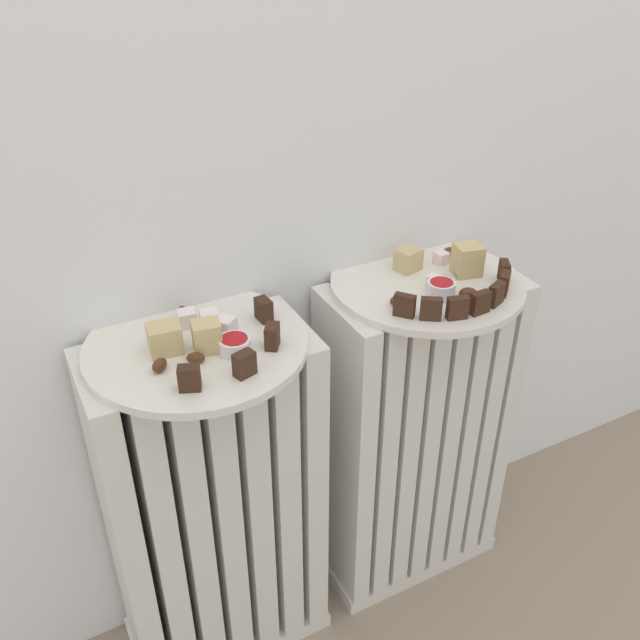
{
  "coord_description": "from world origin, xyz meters",
  "views": [
    {
      "loc": [
        -0.4,
        -0.5,
        1.16
      ],
      "look_at": [
        0.0,
        0.28,
        0.62
      ],
      "focal_mm": 38.62,
      "sensor_mm": 36.0,
      "label": 1
    }
  ],
  "objects_px": {
    "jam_bowl_left": "(235,344)",
    "radiator_left": "(215,510)",
    "fork": "(453,287)",
    "radiator_right": "(412,437)",
    "plate_left": "(196,345)",
    "jam_bowl_right": "(441,288)",
    "plate_right": "(427,283)"
  },
  "relations": [
    {
      "from": "jam_bowl_left",
      "to": "radiator_right",
      "type": "bearing_deg",
      "value": 7.71
    },
    {
      "from": "jam_bowl_left",
      "to": "plate_left",
      "type": "bearing_deg",
      "value": 129.94
    },
    {
      "from": "radiator_left",
      "to": "plate_right",
      "type": "relative_size",
      "value": 2.02
    },
    {
      "from": "jam_bowl_right",
      "to": "radiator_right",
      "type": "bearing_deg",
      "value": 77.27
    },
    {
      "from": "radiator_right",
      "to": "jam_bowl_right",
      "type": "bearing_deg",
      "value": -102.73
    },
    {
      "from": "jam_bowl_right",
      "to": "jam_bowl_left",
      "type": "bearing_deg",
      "value": 179.06
    },
    {
      "from": "radiator_left",
      "to": "plate_left",
      "type": "bearing_deg",
      "value": 0.0
    },
    {
      "from": "fork",
      "to": "radiator_right",
      "type": "bearing_deg",
      "value": 117.11
    },
    {
      "from": "jam_bowl_left",
      "to": "radiator_left",
      "type": "bearing_deg",
      "value": 129.94
    },
    {
      "from": "jam_bowl_right",
      "to": "fork",
      "type": "height_order",
      "value": "jam_bowl_right"
    },
    {
      "from": "jam_bowl_right",
      "to": "plate_left",
      "type": "bearing_deg",
      "value": 172.02
    },
    {
      "from": "plate_left",
      "to": "jam_bowl_right",
      "type": "height_order",
      "value": "jam_bowl_right"
    },
    {
      "from": "radiator_right",
      "to": "jam_bowl_left",
      "type": "relative_size",
      "value": 14.1
    },
    {
      "from": "radiator_right",
      "to": "plate_right",
      "type": "relative_size",
      "value": 2.02
    },
    {
      "from": "plate_left",
      "to": "jam_bowl_left",
      "type": "relative_size",
      "value": 6.97
    },
    {
      "from": "radiator_right",
      "to": "jam_bowl_left",
      "type": "xyz_separation_m",
      "value": [
        -0.35,
        -0.05,
        0.34
      ]
    },
    {
      "from": "plate_right",
      "to": "plate_left",
      "type": "bearing_deg",
      "value": 180.0
    },
    {
      "from": "jam_bowl_left",
      "to": "plate_right",
      "type": "bearing_deg",
      "value": 7.71
    },
    {
      "from": "plate_right",
      "to": "jam_bowl_right",
      "type": "distance_m",
      "value": 0.06
    },
    {
      "from": "radiator_left",
      "to": "jam_bowl_left",
      "type": "xyz_separation_m",
      "value": [
        0.04,
        -0.05,
        0.34
      ]
    },
    {
      "from": "jam_bowl_left",
      "to": "fork",
      "type": "bearing_deg",
      "value": 1.0
    },
    {
      "from": "radiator_left",
      "to": "fork",
      "type": "relative_size",
      "value": 6.28
    },
    {
      "from": "plate_right",
      "to": "jam_bowl_right",
      "type": "relative_size",
      "value": 7.22
    },
    {
      "from": "plate_right",
      "to": "jam_bowl_left",
      "type": "distance_m",
      "value": 0.35
    },
    {
      "from": "radiator_left",
      "to": "fork",
      "type": "distance_m",
      "value": 0.53
    },
    {
      "from": "jam_bowl_left",
      "to": "jam_bowl_right",
      "type": "height_order",
      "value": "jam_bowl_right"
    },
    {
      "from": "radiator_right",
      "to": "jam_bowl_left",
      "type": "bearing_deg",
      "value": -172.29
    },
    {
      "from": "plate_left",
      "to": "fork",
      "type": "relative_size",
      "value": 3.11
    },
    {
      "from": "radiator_right",
      "to": "fork",
      "type": "bearing_deg",
      "value": -62.89
    },
    {
      "from": "radiator_left",
      "to": "radiator_right",
      "type": "distance_m",
      "value": 0.39
    },
    {
      "from": "radiator_right",
      "to": "plate_left",
      "type": "relative_size",
      "value": 2.02
    },
    {
      "from": "jam_bowl_left",
      "to": "fork",
      "type": "distance_m",
      "value": 0.37
    }
  ]
}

